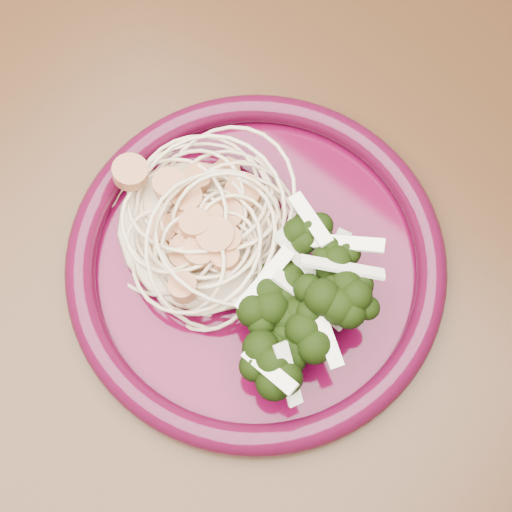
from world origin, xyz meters
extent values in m
plane|color=brown|center=(0.00, 0.00, 0.00)|extent=(3.50, 3.50, 0.00)
cube|color=#472814|center=(0.00, 0.00, 0.73)|extent=(1.20, 0.80, 0.04)
cylinder|color=#46041E|center=(-0.06, -0.06, 0.75)|extent=(0.31, 0.31, 0.01)
torus|color=#460A22|center=(-0.06, -0.06, 0.76)|extent=(0.31, 0.31, 0.02)
ellipsoid|color=beige|center=(-0.10, -0.07, 0.77)|extent=(0.15, 0.13, 0.03)
ellipsoid|color=black|center=(-0.01, -0.05, 0.78)|extent=(0.11, 0.15, 0.05)
camera|label=1|loc=(0.05, -0.19, 1.22)|focal=50.00mm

